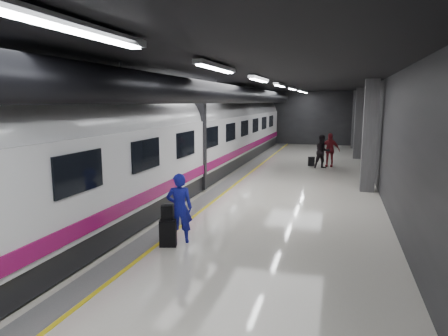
% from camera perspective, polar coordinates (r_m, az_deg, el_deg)
% --- Properties ---
extents(ground, '(40.00, 40.00, 0.00)m').
position_cam_1_polar(ground, '(15.79, 3.37, -3.79)').
color(ground, silver).
rests_on(ground, ground).
extents(platform_hall, '(10.02, 40.02, 4.51)m').
position_cam_1_polar(platform_hall, '(16.37, 3.26, 9.17)').
color(platform_hall, black).
rests_on(platform_hall, ground).
extents(train, '(3.05, 38.00, 4.05)m').
position_cam_1_polar(train, '(16.47, -7.66, 3.98)').
color(train, black).
rests_on(train, ground).
extents(traveler_main, '(0.77, 0.63, 1.82)m').
position_cam_1_polar(traveler_main, '(10.34, -6.39, -5.71)').
color(traveler_main, '#1D1BCC').
rests_on(traveler_main, ground).
extents(suitcase_main, '(0.47, 0.37, 0.68)m').
position_cam_1_polar(suitcase_main, '(10.26, -8.00, -9.20)').
color(suitcase_main, black).
rests_on(suitcase_main, ground).
extents(shoulder_bag, '(0.31, 0.23, 0.37)m').
position_cam_1_polar(shoulder_bag, '(10.13, -8.18, -6.35)').
color(shoulder_bag, black).
rests_on(shoulder_bag, suitcase_main).
extents(traveler_far_a, '(1.10, 1.00, 1.84)m').
position_cam_1_polar(traveler_far_a, '(22.47, 13.88, 2.26)').
color(traveler_far_a, black).
rests_on(traveler_far_a, ground).
extents(traveler_far_b, '(1.14, 0.54, 1.88)m').
position_cam_1_polar(traveler_far_b, '(23.24, 14.84, 2.51)').
color(traveler_far_b, maroon).
rests_on(traveler_far_b, ground).
extents(suitcase_far, '(0.40, 0.31, 0.52)m').
position_cam_1_polar(suitcase_far, '(23.34, 12.36, 0.94)').
color(suitcase_far, black).
rests_on(suitcase_far, ground).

